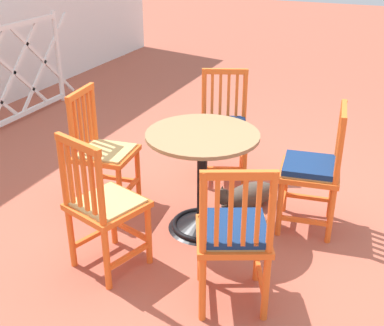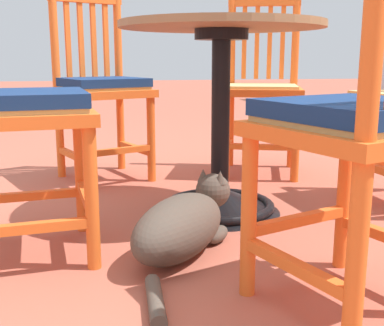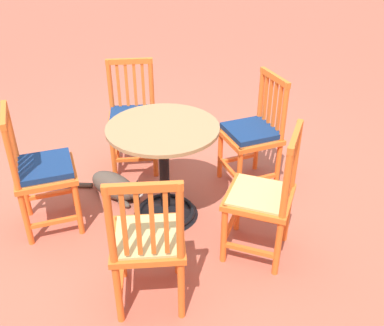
{
  "view_description": "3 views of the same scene",
  "coord_description": "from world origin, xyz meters",
  "px_view_note": "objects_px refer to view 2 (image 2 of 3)",
  "views": [
    {
      "loc": [
        -2.95,
        -0.98,
        1.97
      ],
      "look_at": [
        -0.13,
        0.23,
        0.5
      ],
      "focal_mm": 46.77,
      "sensor_mm": 36.0,
      "label": 1
    },
    {
      "loc": [
        1.72,
        -0.28,
        0.6
      ],
      "look_at": [
        -0.05,
        0.04,
        0.22
      ],
      "focal_mm": 46.22,
      "sensor_mm": 36.0,
      "label": 2
    },
    {
      "loc": [
        -0.39,
        2.78,
        2.05
      ],
      "look_at": [
        -0.32,
        0.21,
        0.48
      ],
      "focal_mm": 41.55,
      "sensor_mm": 36.0,
      "label": 3
    }
  ],
  "objects_px": {
    "orange_chair_near_fence": "(363,127)",
    "tabby_cat": "(185,224)",
    "cafe_table": "(220,141)",
    "orange_chair_facing_out": "(101,89)",
    "orange_chair_at_corner": "(262,90)",
    "orange_chair_tucked_in": "(16,111)"
  },
  "relations": [
    {
      "from": "orange_chair_near_fence",
      "to": "tabby_cat",
      "type": "distance_m",
      "value": 0.64
    },
    {
      "from": "cafe_table",
      "to": "orange_chair_facing_out",
      "type": "relative_size",
      "value": 0.83
    },
    {
      "from": "orange_chair_at_corner",
      "to": "orange_chair_facing_out",
      "type": "height_order",
      "value": "same"
    },
    {
      "from": "orange_chair_facing_out",
      "to": "orange_chair_tucked_in",
      "type": "relative_size",
      "value": 1.0
    },
    {
      "from": "tabby_cat",
      "to": "orange_chair_facing_out",
      "type": "bearing_deg",
      "value": -166.87
    },
    {
      "from": "orange_chair_at_corner",
      "to": "orange_chair_tucked_in",
      "type": "height_order",
      "value": "same"
    },
    {
      "from": "cafe_table",
      "to": "orange_chair_near_fence",
      "type": "distance_m",
      "value": 0.84
    },
    {
      "from": "orange_chair_at_corner",
      "to": "tabby_cat",
      "type": "relative_size",
      "value": 1.33
    },
    {
      "from": "cafe_table",
      "to": "orange_chair_tucked_in",
      "type": "distance_m",
      "value": 0.78
    },
    {
      "from": "orange_chair_near_fence",
      "to": "orange_chair_tucked_in",
      "type": "xyz_separation_m",
      "value": [
        -0.49,
        -0.83,
        0.0
      ]
    },
    {
      "from": "orange_chair_near_fence",
      "to": "orange_chair_tucked_in",
      "type": "bearing_deg",
      "value": -120.78
    },
    {
      "from": "tabby_cat",
      "to": "orange_chair_at_corner",
      "type": "bearing_deg",
      "value": 151.14
    },
    {
      "from": "cafe_table",
      "to": "orange_chair_near_fence",
      "type": "height_order",
      "value": "orange_chair_near_fence"
    },
    {
      "from": "orange_chair_facing_out",
      "to": "tabby_cat",
      "type": "relative_size",
      "value": 1.33
    },
    {
      "from": "orange_chair_facing_out",
      "to": "orange_chair_tucked_in",
      "type": "bearing_deg",
      "value": -14.11
    },
    {
      "from": "orange_chair_near_fence",
      "to": "orange_chair_facing_out",
      "type": "xyz_separation_m",
      "value": [
        -1.47,
        -0.59,
        0.0
      ]
    },
    {
      "from": "orange_chair_at_corner",
      "to": "tabby_cat",
      "type": "xyz_separation_m",
      "value": [
        1.05,
        -0.58,
        -0.34
      ]
    },
    {
      "from": "orange_chair_near_fence",
      "to": "orange_chair_tucked_in",
      "type": "height_order",
      "value": "same"
    },
    {
      "from": "orange_chair_tucked_in",
      "to": "tabby_cat",
      "type": "height_order",
      "value": "orange_chair_tucked_in"
    },
    {
      "from": "tabby_cat",
      "to": "orange_chair_tucked_in",
      "type": "bearing_deg",
      "value": -99.16
    },
    {
      "from": "orange_chair_facing_out",
      "to": "orange_chair_near_fence",
      "type": "bearing_deg",
      "value": 21.75
    },
    {
      "from": "cafe_table",
      "to": "orange_chair_facing_out",
      "type": "distance_m",
      "value": 0.81
    }
  ]
}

